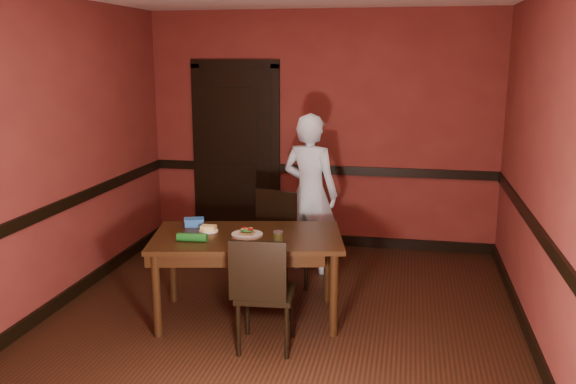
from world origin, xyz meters
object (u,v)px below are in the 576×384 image
at_px(chair_near, 266,291).
at_px(person, 310,193).
at_px(dining_table, 248,277).
at_px(food_tub, 194,222).
at_px(sauce_jar, 278,237).
at_px(chair_far, 279,245).
at_px(cheese_saucer, 208,229).
at_px(sandwich_plate, 247,233).

relative_size(chair_near, person, 0.55).
distance_m(dining_table, chair_near, 0.57).
bearing_deg(food_tub, chair_near, -59.35).
bearing_deg(chair_near, sauce_jar, -98.11).
bearing_deg(person, chair_near, 105.85).
distance_m(dining_table, food_tub, 0.68).
relative_size(dining_table, chair_near, 1.73).
height_order(chair_far, cheese_saucer, chair_far).
xyz_separation_m(chair_far, chair_near, (0.14, -1.08, -0.02)).
distance_m(dining_table, sandwich_plate, 0.38).
distance_m(chair_far, food_tub, 0.84).
bearing_deg(food_tub, person, 32.92).
distance_m(dining_table, chair_far, 0.61).
bearing_deg(cheese_saucer, sandwich_plate, -9.37).
bearing_deg(chair_far, cheese_saucer, -113.12).
height_order(cheese_saucer, food_tub, food_tub).
bearing_deg(cheese_saucer, chair_far, 47.98).
height_order(dining_table, food_tub, food_tub).
bearing_deg(sandwich_plate, chair_far, 77.37).
distance_m(chair_near, sandwich_plate, 0.62).
bearing_deg(sandwich_plate, cheese_saucer, 170.63).
relative_size(chair_far, sauce_jar, 10.32).
bearing_deg(sandwich_plate, person, 76.27).
height_order(chair_far, sandwich_plate, chair_far).
bearing_deg(dining_table, sauce_jar, -37.20).
height_order(chair_far, chair_near, chair_far).
bearing_deg(sandwich_plate, dining_table, 104.58).
height_order(person, cheese_saucer, person).
distance_m(chair_far, sauce_jar, 0.81).
relative_size(dining_table, sauce_jar, 17.02).
xyz_separation_m(sandwich_plate, sauce_jar, (0.29, -0.13, 0.03)).
bearing_deg(dining_table, cheese_saucer, 161.05).
xyz_separation_m(sauce_jar, food_tub, (-0.82, 0.31, -0.01)).
relative_size(person, sandwich_plate, 6.27).
bearing_deg(sauce_jar, dining_table, 154.54).
bearing_deg(chair_far, sauce_jar, -58.97).
xyz_separation_m(cheese_saucer, food_tub, (-0.17, 0.12, 0.02)).
bearing_deg(chair_far, food_tub, -128.62).
bearing_deg(sandwich_plate, sauce_jar, -23.45).
bearing_deg(sauce_jar, chair_near, -93.47).
distance_m(chair_near, sauce_jar, 0.48).
bearing_deg(dining_table, chair_near, -72.43).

